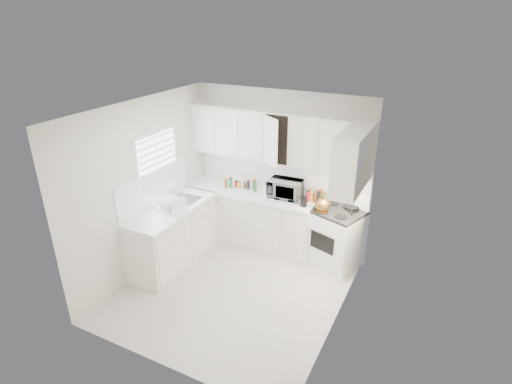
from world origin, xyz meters
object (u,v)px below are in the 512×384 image
Objects in this scene: dish_rack at (172,204)px; stove at (335,229)px; microwave at (285,187)px; tea_kettle at (323,204)px; rice_cooker at (270,189)px; utensil_crock at (304,196)px.

stove is at bearing 36.13° from dish_rack.
stove is 2.29× the size of microwave.
stove is 4.34× the size of tea_kettle.
microwave is at bearing 9.39° from rice_cooker.
utensil_crock is (0.64, -0.15, 0.07)m from rice_cooker.
tea_kettle is 0.32m from utensil_crock.
dish_rack is at bearing -140.26° from microwave.
stove is at bearing -6.02° from microwave.
tea_kettle reaches higher than dish_rack.
rice_cooker is 0.61× the size of utensil_crock.
microwave reaches higher than stove.
rice_cooker is at bearing 166.55° from utensil_crock.
tea_kettle reaches higher than rice_cooker.
microwave reaches higher than utensil_crock.
microwave is (-0.87, 0.05, 0.53)m from stove.
utensil_crock is at bearing -27.86° from microwave.
tea_kettle is (-0.18, -0.16, 0.47)m from stove.
rice_cooker is 0.53× the size of dish_rack.
rice_cooker is (-0.26, -0.03, -0.07)m from microwave.
dish_rack is at bearing -134.01° from stove.
dish_rack is at bearing -129.56° from rice_cooker.
tea_kettle is at bearing -19.60° from microwave.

